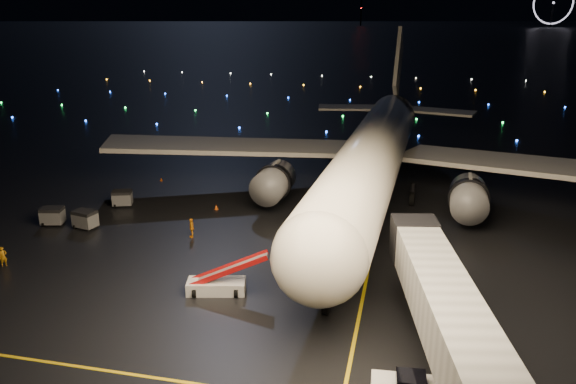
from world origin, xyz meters
name	(u,v)px	position (x,y,z in m)	size (l,w,h in m)	color
ground	(391,48)	(0.00, 300.00, 0.00)	(2000.00, 2000.00, 0.00)	black
lane_centre	(375,237)	(12.00, 15.00, 0.01)	(0.25, 80.00, 0.02)	yellow
lane_cross	(70,365)	(-5.00, -10.00, 0.01)	(60.00, 0.25, 0.02)	yellow
airliner	(377,118)	(10.91, 27.99, 9.27)	(65.40, 62.13, 18.53)	silver
belt_loader	(216,274)	(0.72, 1.01, 1.61)	(6.63, 1.81, 3.21)	silver
crew_a	(3,257)	(-18.77, 1.52, 0.88)	(0.64, 0.42, 1.76)	#FF9F16
crew_c	(192,228)	(-5.36, 11.11, 0.97)	(1.14, 0.47, 1.94)	#FF9F16
safety_cone_0	(322,221)	(6.34, 17.62, 0.25)	(0.44, 0.44, 0.50)	#E7540F
safety_cone_1	(270,197)	(-0.76, 23.85, 0.25)	(0.44, 0.44, 0.50)	#E7540F
safety_cone_2	(216,207)	(-5.73, 19.17, 0.27)	(0.47, 0.47, 0.54)	#E7540F
safety_cone_3	(161,179)	(-16.32, 27.89, 0.22)	(0.39, 0.39, 0.45)	#E7540F
ferris_wheel	(553,5)	(170.00, 720.00, 26.00)	(50.00, 4.00, 52.00)	black
radio_mast	(362,0)	(-60.00, 740.00, 32.00)	(1.80, 1.80, 64.00)	black
taxiway_lights	(354,96)	(0.00, 106.00, 0.18)	(164.00, 92.00, 0.36)	black
baggage_cart_0	(122,198)	(-16.39, 17.94, 0.89)	(2.09, 1.47, 1.78)	gray
baggage_cart_1	(85,219)	(-16.74, 10.97, 0.93)	(2.20, 1.54, 1.87)	gray
baggage_cart_2	(53,216)	(-20.54, 11.12, 0.92)	(2.16, 1.51, 1.84)	gray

